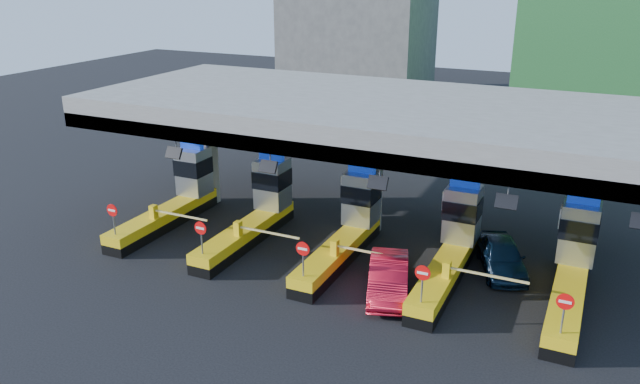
% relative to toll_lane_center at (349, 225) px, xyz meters
% --- Properties ---
extents(ground, '(120.00, 120.00, 0.00)m').
position_rel_toll_lane_center_xyz_m(ground, '(-0.00, -0.28, -1.40)').
color(ground, black).
rests_on(ground, ground).
extents(toll_canopy, '(28.00, 12.09, 7.00)m').
position_rel_toll_lane_center_xyz_m(toll_canopy, '(-0.00, 2.59, 4.74)').
color(toll_canopy, slate).
rests_on(toll_canopy, ground).
extents(toll_lane_far_left, '(4.43, 8.00, 4.16)m').
position_rel_toll_lane_center_xyz_m(toll_lane_far_left, '(-10.00, 0.00, 0.00)').
color(toll_lane_far_left, black).
rests_on(toll_lane_far_left, ground).
extents(toll_lane_left, '(4.43, 8.00, 4.16)m').
position_rel_toll_lane_center_xyz_m(toll_lane_left, '(-5.00, 0.00, 0.00)').
color(toll_lane_left, black).
rests_on(toll_lane_left, ground).
extents(toll_lane_center, '(4.43, 8.00, 4.16)m').
position_rel_toll_lane_center_xyz_m(toll_lane_center, '(0.00, 0.00, 0.00)').
color(toll_lane_center, black).
rests_on(toll_lane_center, ground).
extents(toll_lane_right, '(4.43, 8.00, 4.16)m').
position_rel_toll_lane_center_xyz_m(toll_lane_right, '(5.00, 0.00, 0.00)').
color(toll_lane_right, black).
rests_on(toll_lane_right, ground).
extents(toll_lane_far_right, '(4.43, 8.00, 4.16)m').
position_rel_toll_lane_center_xyz_m(toll_lane_far_right, '(10.00, 0.00, 0.00)').
color(toll_lane_far_right, black).
rests_on(toll_lane_far_right, ground).
extents(bg_building_concrete, '(14.00, 10.00, 18.00)m').
position_rel_toll_lane_center_xyz_m(bg_building_concrete, '(-14.00, 35.72, 7.60)').
color(bg_building_concrete, '#4C4C49').
rests_on(bg_building_concrete, ground).
extents(van, '(3.22, 4.76, 1.51)m').
position_rel_toll_lane_center_xyz_m(van, '(7.01, 1.07, -0.64)').
color(van, black).
rests_on(van, ground).
extents(red_car, '(2.90, 4.84, 1.51)m').
position_rel_toll_lane_center_xyz_m(red_car, '(3.06, -3.05, -0.64)').
color(red_car, red).
rests_on(red_car, ground).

